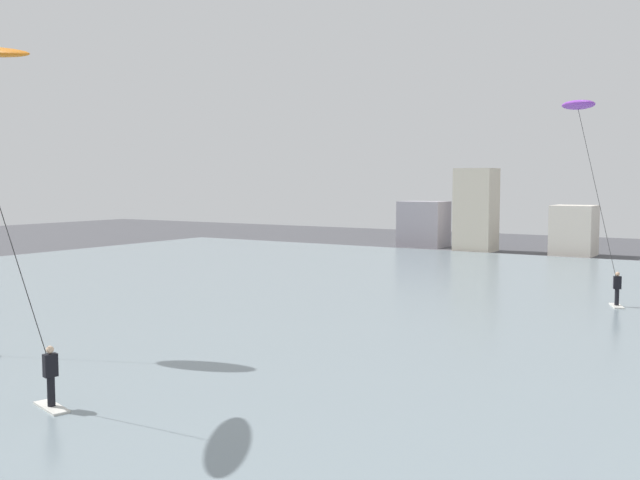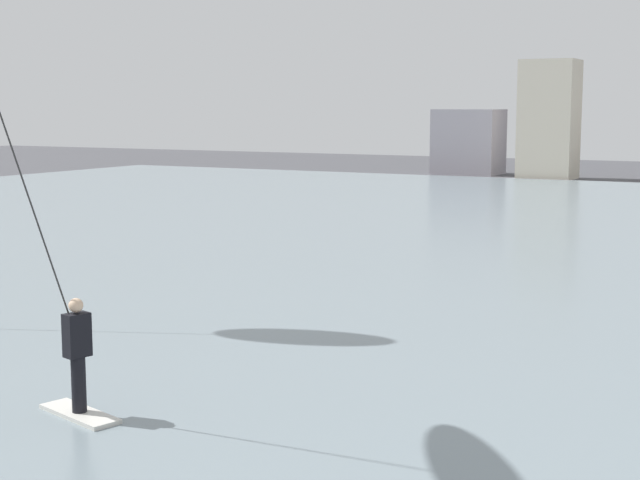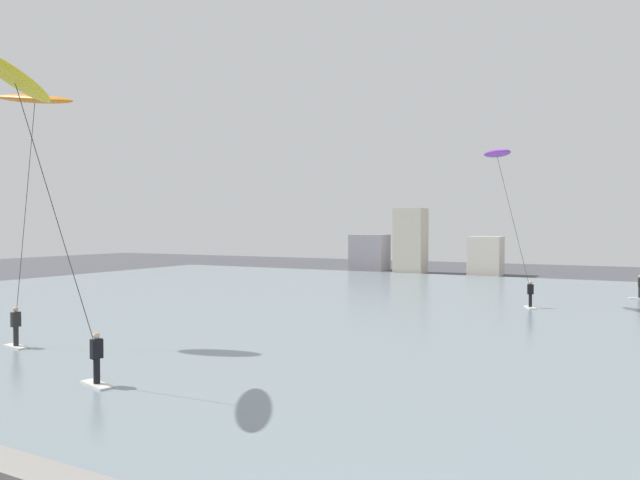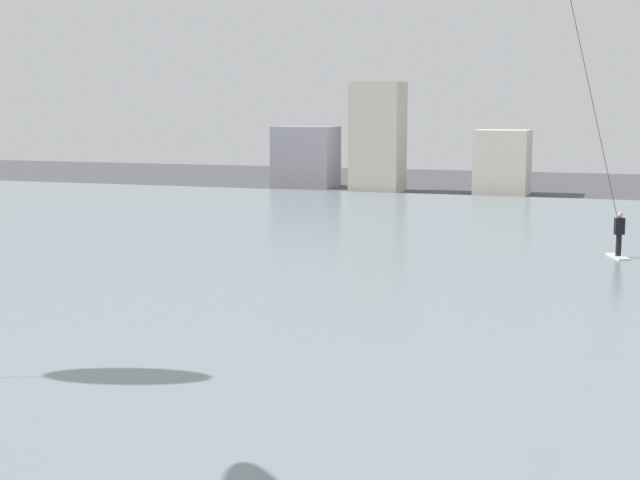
{
  "view_description": "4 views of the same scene",
  "coord_description": "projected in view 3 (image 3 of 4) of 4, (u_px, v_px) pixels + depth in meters",
  "views": [
    {
      "loc": [
        9.91,
        -2.2,
        5.97
      ],
      "look_at": [
        -0.61,
        14.43,
        4.39
      ],
      "focal_mm": 40.62,
      "sensor_mm": 36.0,
      "label": 1
    },
    {
      "loc": [
        3.04,
        0.01,
        4.3
      ],
      "look_at": [
        -3.5,
        12.25,
        2.37
      ],
      "focal_mm": 53.52,
      "sensor_mm": 36.0,
      "label": 2
    },
    {
      "loc": [
        8.4,
        -2.52,
        4.96
      ],
      "look_at": [
        -2.03,
        17.2,
        4.5
      ],
      "focal_mm": 31.73,
      "sensor_mm": 36.0,
      "label": 3
    },
    {
      "loc": [
        4.25,
        -0.62,
        5.47
      ],
      "look_at": [
        -1.87,
        16.96,
        2.78
      ],
      "focal_mm": 51.43,
      "sensor_mm": 36.0,
      "label": 4
    }
  ],
  "objects": [
    {
      "name": "far_shore_buildings",
      "position": [
        566.0,
        249.0,
        56.03
      ],
      "size": [
        41.25,
        5.51,
        7.85
      ],
      "color": "gray",
      "rests_on": "ground"
    },
    {
      "name": "water_bay",
      "position": [
        454.0,
        313.0,
        32.79
      ],
      "size": [
        84.0,
        52.0,
        0.1
      ],
      "primitive_type": "cube",
      "color": "gray",
      "rests_on": "ground"
    },
    {
      "name": "kitesurfer_purple",
      "position": [
        500.0,
        166.0,
        35.4
      ],
      "size": [
        3.92,
        3.32,
        9.89
      ],
      "color": "silver",
      "rests_on": "water_bay"
    },
    {
      "name": "kitesurfer_orange",
      "position": [
        34.0,
        114.0,
        24.43
      ],
      "size": [
        3.98,
        2.88,
        10.98
      ],
      "color": "silver",
      "rests_on": "water_bay"
    },
    {
      "name": "kitesurfer_yellow",
      "position": [
        21.0,
        99.0,
        17.55
      ],
      "size": [
        4.41,
        3.77,
        10.2
      ],
      "color": "silver",
      "rests_on": "water_bay"
    }
  ]
}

